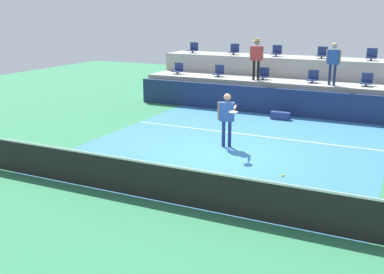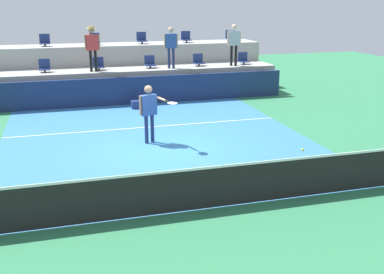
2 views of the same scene
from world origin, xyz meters
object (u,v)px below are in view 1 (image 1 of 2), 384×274
stadium_chair_upper_mid_right (322,54)px  equipment_bag (280,116)px  tennis_player (227,115)px  spectator_with_hat (257,55)px  stadium_chair_lower_left (219,72)px  stadium_chair_upper_left (234,50)px  stadium_chair_lower_mid_left (264,74)px  stadium_chair_upper_mid_left (277,52)px  spectator_in_grey (333,60)px  stadium_chair_lower_far_left (178,69)px  stadium_chair_lower_right (367,81)px  stadium_chair_upper_far_left (193,49)px  stadium_chair_upper_right (372,55)px  stadium_chair_lower_mid_right (313,77)px  tennis_ball (283,176)px

stadium_chair_upper_mid_right → equipment_bag: (-0.76, -3.82, -2.16)m
tennis_player → spectator_with_hat: spectator_with_hat is taller
stadium_chair_upper_mid_right → equipment_bag: 4.46m
stadium_chair_lower_left → stadium_chair_upper_left: bearing=88.4°
stadium_chair_lower_mid_left → stadium_chair_upper_mid_left: 1.99m
tennis_player → spectator_in_grey: (2.12, 6.16, 1.23)m
stadium_chair_lower_far_left → equipment_bag: stadium_chair_lower_far_left is taller
stadium_chair_upper_left → spectator_with_hat: spectator_with_hat is taller
tennis_player → stadium_chair_upper_mid_right: bearing=81.3°
stadium_chair_lower_far_left → stadium_chair_lower_left: same height
stadium_chair_lower_right → stadium_chair_lower_far_left: bearing=180.0°
stadium_chair_upper_left → stadium_chair_upper_far_left: bearing=180.0°
stadium_chair_lower_left → stadium_chair_upper_right: bearing=15.8°
stadium_chair_lower_mid_right → stadium_chair_lower_left: bearing=180.0°
stadium_chair_lower_mid_left → tennis_ball: 11.06m
tennis_player → spectator_in_grey: bearing=71.0°
stadium_chair_lower_left → stadium_chair_lower_mid_right: 4.28m
stadium_chair_lower_mid_left → stadium_chair_lower_mid_right: 2.15m
stadium_chair_lower_left → spectator_in_grey: (5.12, -0.38, 0.81)m
stadium_chair_lower_mid_left → stadium_chair_upper_right: (4.24, 1.80, 0.85)m
stadium_chair_lower_right → stadium_chair_upper_mid_left: stadium_chair_upper_mid_left is taller
stadium_chair_upper_mid_right → tennis_ball: stadium_chair_upper_mid_right is taller
stadium_chair_lower_far_left → spectator_with_hat: spectator_with_hat is taller
stadium_chair_upper_far_left → stadium_chair_upper_mid_left: 4.34m
stadium_chair_lower_far_left → stadium_chair_upper_left: stadium_chair_upper_left is taller
stadium_chair_upper_mid_right → tennis_player: size_ratio=0.30×
stadium_chair_upper_mid_right → stadium_chair_lower_left: bearing=-157.2°
stadium_chair_lower_mid_left → stadium_chair_upper_far_left: size_ratio=1.00×
stadium_chair_lower_left → stadium_chair_lower_right: same height
stadium_chair_lower_mid_left → stadium_chair_upper_left: 2.88m
stadium_chair_lower_left → spectator_with_hat: size_ratio=0.29×
spectator_in_grey → tennis_ball: spectator_in_grey is taller
stadium_chair_lower_mid_right → equipment_bag: size_ratio=0.68×
stadium_chair_lower_mid_right → stadium_chair_upper_right: (2.09, 1.80, 0.85)m
stadium_chair_upper_mid_left → spectator_with_hat: spectator_with_hat is taller
stadium_chair_lower_mid_left → stadium_chair_upper_far_left: 4.73m
stadium_chair_lower_mid_left → spectator_with_hat: spectator_with_hat is taller
spectator_with_hat → tennis_ball: spectator_with_hat is taller
stadium_chair_lower_far_left → stadium_chair_upper_far_left: (-0.05, 1.80, 0.85)m
stadium_chair_lower_mid_left → tennis_player: (0.87, -6.54, -0.41)m
stadium_chair_upper_mid_right → tennis_player: stadium_chair_upper_mid_right is taller
stadium_chair_lower_far_left → spectator_in_grey: bearing=-3.0°
stadium_chair_lower_right → stadium_chair_upper_mid_right: bearing=140.2°
stadium_chair_upper_right → spectator_in_grey: spectator_in_grey is taller
stadium_chair_lower_mid_right → spectator_with_hat: 2.57m
stadium_chair_lower_far_left → stadium_chair_upper_mid_right: stadium_chair_upper_mid_right is taller
stadium_chair_lower_mid_right → spectator_with_hat: spectator_with_hat is taller
tennis_ball → equipment_bag: (-2.31, 8.38, -0.62)m
tennis_player → equipment_bag: bearing=83.6°
stadium_chair_upper_right → spectator_with_hat: size_ratio=0.29×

